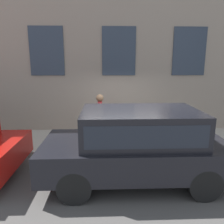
{
  "coord_description": "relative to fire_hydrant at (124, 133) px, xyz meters",
  "views": [
    {
      "loc": [
        -6.12,
        0.57,
        2.72
      ],
      "look_at": [
        0.88,
        0.3,
        1.17
      ],
      "focal_mm": 35.0,
      "sensor_mm": 36.0,
      "label": 1
    }
  ],
  "objects": [
    {
      "name": "fire_hydrant",
      "position": [
        0.0,
        0.0,
        0.0
      ],
      "size": [
        0.32,
        0.44,
        0.72
      ],
      "color": "gray",
      "rests_on": "sidewalk"
    },
    {
      "name": "person",
      "position": [
        0.46,
        0.8,
        0.57
      ],
      "size": [
        0.38,
        0.25,
        1.56
      ],
      "rotation": [
        0.0,
        0.0,
        -2.85
      ],
      "color": "#232328",
      "rests_on": "sidewalk"
    },
    {
      "name": "parked_truck_charcoal_near",
      "position": [
        -2.03,
        -0.1,
        0.45
      ],
      "size": [
        1.9,
        4.21,
        1.71
      ],
      "color": "black",
      "rests_on": "ground_plane"
    },
    {
      "name": "ground_plane",
      "position": [
        -0.65,
        0.09,
        -0.53
      ],
      "size": [
        80.0,
        80.0,
        0.0
      ],
      "primitive_type": "plane",
      "color": "#514F4C"
    },
    {
      "name": "sidewalk",
      "position": [
        0.46,
        0.09,
        -0.45
      ],
      "size": [
        2.23,
        60.0,
        0.16
      ],
      "color": "#A8A093",
      "rests_on": "ground_plane"
    }
  ]
}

